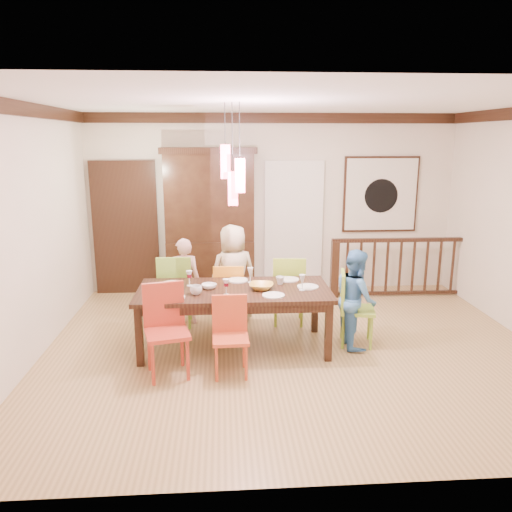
{
  "coord_description": "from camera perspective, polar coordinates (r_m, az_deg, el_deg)",
  "views": [
    {
      "loc": [
        -0.83,
        -5.66,
        2.51
      ],
      "look_at": [
        -0.42,
        0.29,
        1.1
      ],
      "focal_mm": 35.0,
      "sensor_mm": 36.0,
      "label": 1
    }
  ],
  "objects": [
    {
      "name": "floor",
      "position": [
        6.25,
        4.14,
        -10.41
      ],
      "size": [
        6.0,
        6.0,
        0.0
      ],
      "primitive_type": "plane",
      "color": "#987949",
      "rests_on": "ground"
    },
    {
      "name": "ceiling",
      "position": [
        5.73,
        4.64,
        17.17
      ],
      "size": [
        6.0,
        6.0,
        0.0
      ],
      "primitive_type": "plane",
      "rotation": [
        3.14,
        0.0,
        0.0
      ],
      "color": "white",
      "rests_on": "wall_back"
    },
    {
      "name": "wall_back",
      "position": [
        8.27,
        1.9,
        5.95
      ],
      "size": [
        6.0,
        0.0,
        6.0
      ],
      "primitive_type": "plane",
      "rotation": [
        1.57,
        0.0,
        0.0
      ],
      "color": "beige",
      "rests_on": "floor"
    },
    {
      "name": "wall_left",
      "position": [
        6.15,
        -24.5,
        2.18
      ],
      "size": [
        0.0,
        5.0,
        5.0
      ],
      "primitive_type": "plane",
      "rotation": [
        1.57,
        0.0,
        1.57
      ],
      "color": "beige",
      "rests_on": "floor"
    },
    {
      "name": "crown_molding",
      "position": [
        5.73,
        4.63,
        16.37
      ],
      "size": [
        6.0,
        5.0,
        0.16
      ],
      "primitive_type": null,
      "color": "black",
      "rests_on": "wall_back"
    },
    {
      "name": "panel_door",
      "position": [
        8.39,
        -14.65,
        2.86
      ],
      "size": [
        1.04,
        0.07,
        2.24
      ],
      "primitive_type": "cube",
      "color": "black",
      "rests_on": "wall_back"
    },
    {
      "name": "white_doorway",
      "position": [
        8.34,
        4.3,
        3.2
      ],
      "size": [
        0.97,
        0.05,
        2.22
      ],
      "primitive_type": "cube",
      "color": "silver",
      "rests_on": "wall_back"
    },
    {
      "name": "painting",
      "position": [
        8.58,
        14.06,
        6.84
      ],
      "size": [
        1.25,
        0.06,
        1.25
      ],
      "color": "black",
      "rests_on": "wall_back"
    },
    {
      "name": "pendant_cluster",
      "position": [
        5.75,
        -2.68,
        9.27
      ],
      "size": [
        0.27,
        0.21,
        1.14
      ],
      "color": "#FF4C63",
      "rests_on": "ceiling"
    },
    {
      "name": "dining_table",
      "position": [
        6.02,
        -2.54,
        -4.47
      ],
      "size": [
        2.31,
        1.06,
        0.75
      ],
      "rotation": [
        0.0,
        0.0,
        -0.01
      ],
      "color": "black",
      "rests_on": "floor"
    },
    {
      "name": "chair_far_left",
      "position": [
        6.87,
        -9.13,
        -3.24
      ],
      "size": [
        0.46,
        0.46,
        1.0
      ],
      "rotation": [
        0.0,
        0.0,
        3.13
      ],
      "color": "#82BA3C",
      "rests_on": "floor"
    },
    {
      "name": "chair_far_mid",
      "position": [
        6.75,
        -3.09,
        -3.95
      ],
      "size": [
        0.42,
        0.42,
        0.89
      ],
      "rotation": [
        0.0,
        0.0,
        3.1
      ],
      "color": "orange",
      "rests_on": "floor"
    },
    {
      "name": "chair_far_right",
      "position": [
        6.87,
        3.74,
        -3.27
      ],
      "size": [
        0.47,
        0.47,
        0.96
      ],
      "rotation": [
        0.0,
        0.0,
        3.05
      ],
      "color": "#8AAF2B",
      "rests_on": "floor"
    },
    {
      "name": "chair_near_left",
      "position": [
        5.43,
        -10.16,
        -7.85
      ],
      "size": [
        0.54,
        0.54,
        0.99
      ],
      "rotation": [
        0.0,
        0.0,
        0.24
      ],
      "color": "#B13623",
      "rests_on": "floor"
    },
    {
      "name": "chair_near_mid",
      "position": [
        5.4,
        -2.94,
        -8.7
      ],
      "size": [
        0.39,
        0.39,
        0.85
      ],
      "rotation": [
        0.0,
        0.0,
        0.02
      ],
      "color": "#C04525",
      "rests_on": "floor"
    },
    {
      "name": "chair_end_right",
      "position": [
        6.28,
        11.51,
        -5.37
      ],
      "size": [
        0.49,
        0.49,
        0.92
      ],
      "rotation": [
        0.0,
        0.0,
        1.37
      ],
      "color": "#8DB937",
      "rests_on": "floor"
    },
    {
      "name": "china_hutch",
      "position": [
        8.07,
        -5.29,
        3.84
      ],
      "size": [
        1.5,
        0.46,
        2.37
      ],
      "color": "black",
      "rests_on": "floor"
    },
    {
      "name": "balustrade",
      "position": [
        8.37,
        16.15,
        -1.11
      ],
      "size": [
        2.26,
        0.12,
        0.96
      ],
      "rotation": [
        0.0,
        0.0,
        -0.01
      ],
      "color": "black",
      "rests_on": "floor"
    },
    {
      "name": "person_far_left",
      "position": [
        6.9,
        -8.19,
        -2.88
      ],
      "size": [
        0.46,
        0.32,
        1.2
      ],
      "primitive_type": "imported",
      "rotation": [
        0.0,
        0.0,
        3.21
      ],
      "color": "beige",
      "rests_on": "floor"
    },
    {
      "name": "person_far_mid",
      "position": [
        6.88,
        -2.63,
        -2.06
      ],
      "size": [
        0.78,
        0.63,
        1.38
      ],
      "primitive_type": "imported",
      "rotation": [
        0.0,
        0.0,
        3.48
      ],
      "color": "beige",
      "rests_on": "floor"
    },
    {
      "name": "person_end_right",
      "position": [
        6.22,
        11.32,
        -4.75
      ],
      "size": [
        0.5,
        0.62,
        1.22
      ],
      "primitive_type": "imported",
      "rotation": [
        0.0,
        0.0,
        1.64
      ],
      "color": "#4685C6",
      "rests_on": "floor"
    },
    {
      "name": "serving_bowl",
      "position": [
        5.97,
        0.62,
        -3.48
      ],
      "size": [
        0.33,
        0.33,
        0.07
      ],
      "primitive_type": "imported",
      "rotation": [
        0.0,
        0.0,
        -0.17
      ],
      "color": "gold",
      "rests_on": "dining_table"
    },
    {
      "name": "small_bowl",
      "position": [
        6.02,
        -5.39,
        -3.47
      ],
      "size": [
        0.23,
        0.23,
        0.06
      ],
      "primitive_type": "imported",
      "rotation": [
        0.0,
        0.0,
        0.35
      ],
      "color": "white",
      "rests_on": "dining_table"
    },
    {
      "name": "cup_left",
      "position": [
        5.8,
        -6.87,
        -3.89
      ],
      "size": [
        0.16,
        0.16,
        0.11
      ],
      "primitive_type": "imported",
      "rotation": [
        0.0,
        0.0,
        0.16
      ],
      "color": "silver",
      "rests_on": "dining_table"
    },
    {
      "name": "cup_right",
      "position": [
        6.17,
        2.78,
        -2.8
      ],
      "size": [
        0.13,
        0.13,
        0.1
      ],
      "primitive_type": "imported",
      "rotation": [
        0.0,
        0.0,
        -0.33
      ],
      "color": "silver",
      "rests_on": "dining_table"
    },
    {
      "name": "plate_far_left",
      "position": [
        6.27,
        -9.58,
        -3.12
      ],
      "size": [
        0.26,
        0.26,
        0.01
      ],
      "primitive_type": "cylinder",
      "color": "white",
      "rests_on": "dining_table"
    },
    {
      "name": "plate_far_mid",
      "position": [
        6.32,
        -2.09,
        -2.78
      ],
      "size": [
        0.26,
        0.26,
        0.01
      ],
      "primitive_type": "cylinder",
      "color": "white",
      "rests_on": "dining_table"
    },
    {
      "name": "plate_far_right",
      "position": [
        6.37,
        3.78,
        -2.68
      ],
      "size": [
        0.26,
        0.26,
        0.01
      ],
      "primitive_type": "cylinder",
      "color": "white",
      "rests_on": "dining_table"
    },
    {
      "name": "plate_near_left",
      "position": [
        5.73,
        -9.39,
        -4.69
      ],
      "size": [
        0.26,
        0.26,
        0.01
      ],
      "primitive_type": "cylinder",
      "color": "white",
      "rests_on": "dining_table"
    },
    {
      "name": "plate_near_mid",
      "position": [
        5.73,
        2.01,
        -4.51
      ],
      "size": [
        0.26,
        0.26,
        0.01
      ],
      "primitive_type": "cylinder",
      "color": "white",
      "rests_on": "dining_table"
    },
    {
      "name": "plate_end_right",
      "position": [
        6.08,
        5.94,
        -3.52
      ],
      "size": [
        0.26,
        0.26,
        0.01
      ],
      "primitive_type": "cylinder",
      "color": "white",
      "rests_on": "dining_table"
    },
    {
      "name": "wine_glass_a",
      "position": [
        6.14,
        -7.63,
        -2.54
      ],
      "size": [
        0.08,
        0.08,
        0.19
      ],
      "primitive_type": null,
      "color": "#590C19",
      "rests_on": "dining_table"
    },
    {
      "name": "wine_glass_b",
      "position": [
        6.23,
        -0.65,
        -2.2
      ],
      "size": [
        0.08,
        0.08,
        0.19
      ],
      "primitive_type": null,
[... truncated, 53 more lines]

